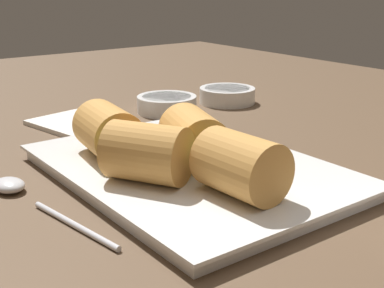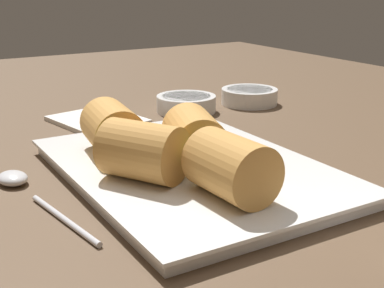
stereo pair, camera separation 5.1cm
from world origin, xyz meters
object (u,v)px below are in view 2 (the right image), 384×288
object	(u,v)px
serving_plate	(192,172)
dipping_bowl_far	(249,96)
spoon	(22,185)
dipping_bowl_near	(186,103)
napkin	(97,120)

from	to	relation	value
serving_plate	dipping_bowl_far	bearing A→B (deg)	133.76
spoon	dipping_bowl_far	bearing A→B (deg)	114.15
serving_plate	dipping_bowl_far	distance (cm)	33.17
serving_plate	spoon	world-z (taller)	serving_plate
dipping_bowl_far	spoon	world-z (taller)	dipping_bowl_far
serving_plate	dipping_bowl_near	world-z (taller)	dipping_bowl_near
serving_plate	dipping_bowl_near	bearing A→B (deg)	150.99
dipping_bowl_near	napkin	distance (cm)	13.34
dipping_bowl_near	spoon	world-z (taller)	dipping_bowl_near
serving_plate	spoon	xyz separation A→B (cm)	(-5.49, -14.96, -0.23)
spoon	serving_plate	bearing A→B (deg)	69.85
dipping_bowl_near	dipping_bowl_far	distance (cm)	10.87
serving_plate	napkin	xyz separation A→B (cm)	(-24.74, -0.15, -0.46)
serving_plate	napkin	distance (cm)	24.75
serving_plate	dipping_bowl_far	world-z (taller)	dipping_bowl_far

